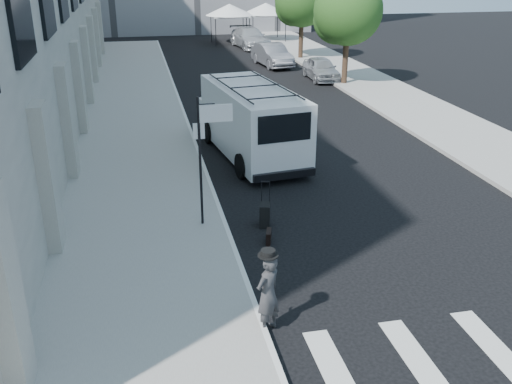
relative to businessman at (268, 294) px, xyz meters
name	(u,v)px	position (x,y,z in m)	size (l,w,h in m)	color
ground	(331,277)	(1.90, 1.64, -0.84)	(120.00, 120.00, 0.00)	black
sidewalk_left	(135,112)	(-2.35, 17.64, -0.77)	(4.50, 48.00, 0.15)	gray
sidewalk_right	(367,83)	(10.90, 21.64, -0.77)	(4.00, 56.00, 0.15)	gray
sign_pole	(208,134)	(-0.46, 4.85, 1.81)	(1.03, 0.07, 3.50)	black
tree_near	(345,13)	(9.40, 21.80, 3.13)	(3.80, 3.83, 6.03)	black
tree_far	(300,1)	(9.40, 30.80, 3.13)	(3.80, 3.83, 6.03)	black
tent_left	(230,10)	(5.90, 39.64, 1.87)	(4.00, 4.00, 3.20)	black
tent_right	(266,9)	(9.10, 40.14, 1.87)	(4.00, 4.00, 3.20)	black
businessman	(268,294)	(0.00, 0.00, 0.00)	(0.61, 0.40, 1.68)	#333235
briefcase	(269,237)	(0.87, 3.64, -0.67)	(0.12, 0.44, 0.34)	black
suitcase	(265,215)	(1.00, 4.65, -0.51)	(0.39, 0.50, 1.24)	black
cargo_van	(251,120)	(1.83, 10.72, 0.47)	(3.10, 7.06, 2.55)	white
parked_car_a	(321,69)	(8.70, 23.47, -0.18)	(1.57, 3.89, 1.33)	#999BA0
parked_car_b	(272,55)	(6.90, 28.47, -0.11)	(1.56, 4.46, 1.47)	slate
parked_car_c	(250,38)	(7.07, 36.91, -0.06)	(2.18, 5.37, 1.56)	#ACAFB4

